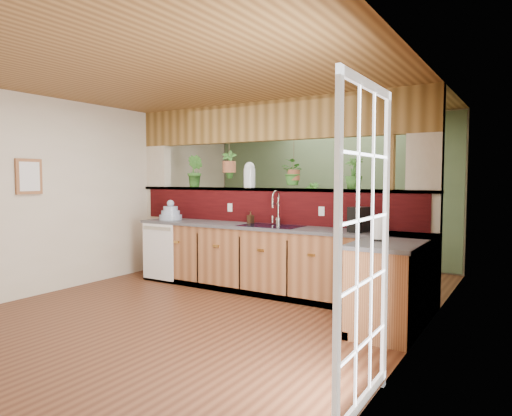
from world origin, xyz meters
The scene contains 28 objects.
ground centered at (0.00, 0.00, 0.00)m, with size 4.60×7.00×0.01m, color #4E2918.
ceiling centered at (0.00, 0.00, 2.60)m, with size 4.60×7.00×0.01m, color brown.
wall_back centered at (0.00, 3.50, 1.30)m, with size 4.60×0.02×2.60m, color beige.
wall_left centered at (-2.30, 0.00, 1.30)m, with size 0.02×7.00×2.60m, color beige.
wall_right centered at (2.30, 0.00, 1.30)m, with size 0.02×7.00×2.60m, color beige.
pass_through_partition centered at (0.03, 1.35, 1.19)m, with size 4.60×0.21×2.60m.
pass_through_ledge centered at (0.00, 1.35, 1.37)m, with size 4.60×0.21×0.04m, color brown.
header_beam centered at (0.00, 1.35, 2.33)m, with size 4.60×0.15×0.55m, color brown.
sage_backwall centered at (0.00, 3.48, 1.30)m, with size 4.55×0.02×2.55m, color #576F4C.
countertop centered at (0.84, 0.87, 0.45)m, with size 4.14×1.52×0.90m.
dishwasher centered at (-1.48, 0.66, 0.46)m, with size 0.58×0.03×0.82m.
navy_sink centered at (0.25, 0.98, 0.82)m, with size 0.82×0.50×0.18m.
french_door centered at (2.27, -1.30, 1.05)m, with size 0.06×1.02×2.16m, color white.
framed_print centered at (-2.27, -0.80, 1.55)m, with size 0.04×0.35×0.45m.
faucet centered at (0.25, 1.13, 1.15)m, with size 0.20×0.21×0.47m.
dish_stack centered at (-1.50, 0.97, 0.99)m, with size 0.34×0.34×0.30m.
soap_dispenser centered at (-0.16, 1.12, 0.98)m, with size 0.08×0.08×0.17m, color #3B2615.
coffee_maker centered at (1.46, 0.94, 1.03)m, with size 0.16×0.26×0.29m.
paper_towel centered at (1.88, 0.31, 1.02)m, with size 0.13×0.13×0.27m.
glass_jar centered at (-0.32, 1.35, 1.58)m, with size 0.17×0.17×0.37m.
ledge_plant_left centered at (-1.32, 1.35, 1.64)m, with size 0.27×0.22×0.49m, color #316A24.
ledge_plant_right centered at (1.24, 1.35, 1.60)m, with size 0.23×0.23×0.41m, color #316A24.
hanging_plant_a centered at (-0.68, 1.35, 1.87)m, with size 0.26×0.22×0.55m.
hanging_plant_b centered at (0.39, 1.35, 1.77)m, with size 0.41×0.39×0.55m.
shelving_console centered at (-0.45, 3.25, 0.50)m, with size 1.47×0.39×0.98m, color black.
shelf_plant_a centered at (-1.07, 3.25, 1.18)m, with size 0.20×0.13×0.37m, color #316A24.
shelf_plant_b centered at (-0.20, 3.25, 1.22)m, with size 0.26×0.26×0.47m, color #316A24.
floor_plant centered at (0.81, 2.45, 0.38)m, with size 0.68×0.59×0.75m, color #316A24.
Camera 1 is at (3.23, -4.21, 1.53)m, focal length 32.00 mm.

